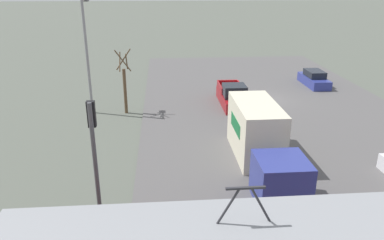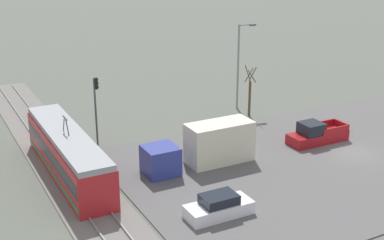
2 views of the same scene
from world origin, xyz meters
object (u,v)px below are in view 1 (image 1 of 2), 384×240
(traffic_light_pole, at_px, (95,156))
(street_tree, at_px, (125,85))
(box_truck, at_px, (260,140))
(pickup_truck, at_px, (233,97))
(street_lamp_near_crossing, at_px, (87,50))
(sedan_car_1, at_px, (314,79))

(traffic_light_pole, distance_m, street_tree, 15.32)
(street_tree, bearing_deg, traffic_light_pole, 91.29)
(traffic_light_pole, relative_size, street_tree, 1.17)
(box_truck, xyz_separation_m, pickup_truck, (-0.43, -10.44, -0.75))
(street_lamp_near_crossing, bearing_deg, street_tree, 169.58)
(sedan_car_1, relative_size, street_tree, 0.90)
(sedan_car_1, distance_m, street_lamp_near_crossing, 21.39)
(box_truck, bearing_deg, pickup_truck, -92.34)
(sedan_car_1, height_order, street_tree, street_tree)
(sedan_car_1, bearing_deg, box_truck, -120.73)
(sedan_car_1, height_order, traffic_light_pole, traffic_light_pole)
(pickup_truck, distance_m, sedan_car_1, 10.43)
(box_truck, distance_m, street_lamp_near_crossing, 14.93)
(sedan_car_1, xyz_separation_m, street_tree, (17.48, 6.44, 1.57))
(sedan_car_1, distance_m, traffic_light_pole, 27.80)
(street_tree, height_order, street_lamp_near_crossing, street_lamp_near_crossing)
(pickup_truck, xyz_separation_m, traffic_light_pole, (8.18, 16.34, 2.94))
(pickup_truck, relative_size, street_tree, 1.07)
(traffic_light_pole, distance_m, street_lamp_near_crossing, 16.06)
(pickup_truck, xyz_separation_m, street_tree, (8.52, 1.09, 1.48))
(traffic_light_pole, bearing_deg, street_tree, -88.71)
(pickup_truck, relative_size, traffic_light_pole, 0.92)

